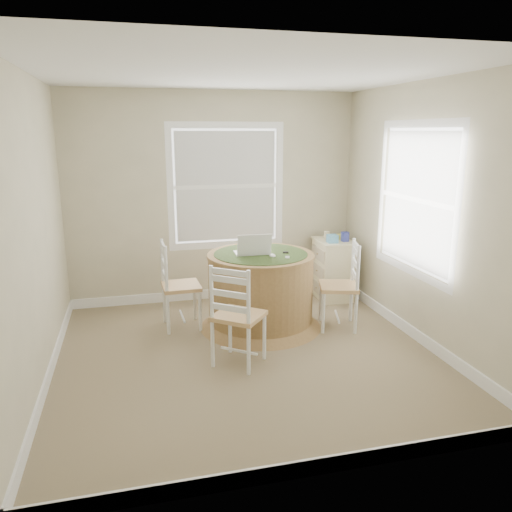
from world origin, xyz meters
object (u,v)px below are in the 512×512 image
object	(u,v)px
chair_right	(338,286)
corner_chest	(333,269)
round_table	(261,287)
chair_near	(239,315)
chair_left	(181,286)
laptop	(252,251)

from	to	relation	value
chair_right	corner_chest	world-z (taller)	chair_right
round_table	chair_near	bearing A→B (deg)	-98.26
chair_right	chair_left	bearing A→B (deg)	-87.84
round_table	chair_left	size ratio (longest dim) A/B	1.41
chair_left	corner_chest	world-z (taller)	chair_left
chair_right	laptop	bearing A→B (deg)	-87.53
round_table	chair_near	distance (m)	0.94
chair_right	laptop	distance (m)	1.02
round_table	laptop	world-z (taller)	laptop
round_table	laptop	distance (m)	0.42
round_table	chair_right	bearing A→B (deg)	3.02
round_table	laptop	bearing A→B (deg)	-160.38
laptop	corner_chest	xyz separation A→B (m)	(1.24, 0.72, -0.48)
laptop	chair_left	bearing A→B (deg)	-12.30
round_table	chair_right	world-z (taller)	chair_right
round_table	laptop	size ratio (longest dim) A/B	3.55
chair_near	chair_left	bearing A→B (deg)	-29.13
chair_left	corner_chest	bearing A→B (deg)	-77.33
chair_near	corner_chest	world-z (taller)	chair_near
chair_left	chair_right	size ratio (longest dim) A/B	1.00
corner_chest	chair_near	bearing A→B (deg)	-133.11
chair_near	corner_chest	bearing A→B (deg)	-96.61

